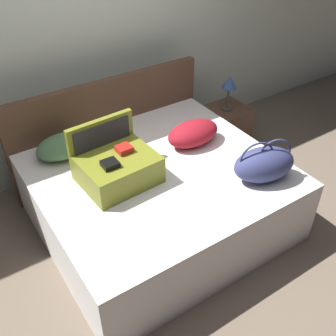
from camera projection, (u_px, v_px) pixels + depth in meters
The scene contains 10 objects.
ground_plane at pixel (186, 251), 3.28m from camera, with size 12.00×12.00×0.00m, color #6B5B4C.
back_wall at pixel (83, 35), 3.59m from camera, with size 8.00×0.10×2.60m, color #B7C1B2.
bed at pixel (160, 197), 3.37m from camera, with size 1.89×1.71×0.58m, color silver.
headboard at pixel (109, 129), 3.84m from camera, with size 1.93×0.08×1.00m, color #4C3323.
hard_case_large at pixel (117, 165), 3.02m from camera, with size 0.58×0.51×0.43m.
duffel_bag at pixel (264, 164), 3.02m from camera, with size 0.54×0.40×0.35m.
pillow_near_headboard at pixel (193, 133), 3.45m from camera, with size 0.49×0.29×0.20m, color maroon.
pillow_center_head at pixel (63, 146), 3.32m from camera, with size 0.45×0.32×0.17m, color #4C724C.
nightstand at pixel (225, 128), 4.35m from camera, with size 0.44×0.40×0.48m, color #4C3323.
table_lamp at pixel (229, 84), 4.03m from camera, with size 0.15×0.15×0.37m.
Camera 1 is at (-1.35, -1.76, 2.52)m, focal length 42.88 mm.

